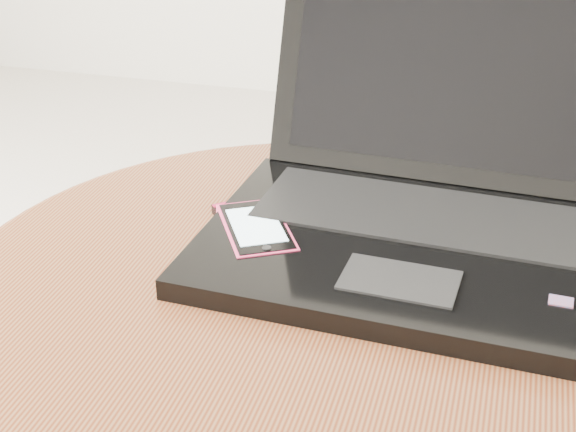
# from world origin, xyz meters

# --- Properties ---
(table) EXTENTS (0.69, 0.69, 0.55)m
(table) POSITION_xyz_m (-0.05, -0.00, 0.43)
(table) COLOR brown
(table) RESTS_ON ground
(laptop) EXTENTS (0.42, 0.38, 0.25)m
(laptop) POSITION_xyz_m (0.04, 0.11, 0.60)
(laptop) COLOR black
(laptop) RESTS_ON table
(phone_black) EXTENTS (0.12, 0.12, 0.01)m
(phone_black) POSITION_xyz_m (-0.13, 0.08, 0.55)
(phone_black) COLOR black
(phone_black) RESTS_ON table
(phone_pink) EXTENTS (0.11, 0.13, 0.01)m
(phone_pink) POSITION_xyz_m (-0.12, 0.05, 0.57)
(phone_pink) COLOR #FA3A6E
(phone_pink) RESTS_ON phone_black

